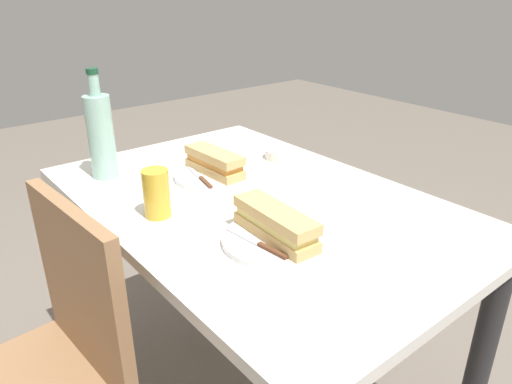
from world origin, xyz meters
name	(u,v)px	position (x,y,z in m)	size (l,w,h in m)	color
dining_table	(256,238)	(0.00, 0.00, 0.64)	(1.18, 0.77, 0.76)	silver
chair_far	(49,371)	(0.01, 0.58, 0.51)	(0.43, 0.43, 0.88)	#936B47
plate_near	(214,175)	(0.19, 0.00, 0.76)	(0.24, 0.24, 0.01)	white
baguette_sandwich_near	(214,162)	(0.19, 0.00, 0.81)	(0.21, 0.08, 0.07)	tan
knife_near	(201,178)	(0.18, 0.06, 0.77)	(0.18, 0.05, 0.01)	silver
plate_far	(275,239)	(-0.21, 0.11, 0.76)	(0.24, 0.24, 0.01)	white
baguette_sandwich_far	(275,223)	(-0.21, 0.11, 0.81)	(0.23, 0.08, 0.07)	tan
knife_far	(259,244)	(-0.22, 0.17, 0.77)	(0.18, 0.03, 0.01)	silver
water_bottle	(101,135)	(0.41, 0.25, 0.89)	(0.08, 0.08, 0.32)	#99C6B7
beer_glass	(156,193)	(0.08, 0.25, 0.82)	(0.07, 0.07, 0.12)	gold
olive_bowl	(281,154)	(0.20, -0.26, 0.77)	(0.11, 0.11, 0.03)	silver
paper_napkin	(435,232)	(-0.41, -0.21, 0.76)	(0.14, 0.14, 0.00)	white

